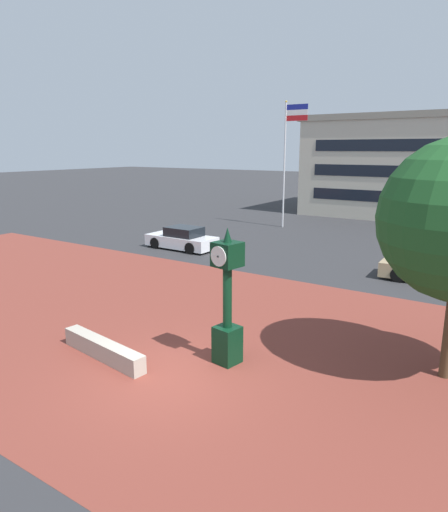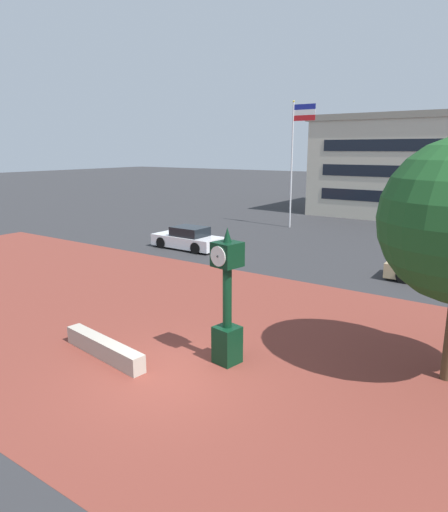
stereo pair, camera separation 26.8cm
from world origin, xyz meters
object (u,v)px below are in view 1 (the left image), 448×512
object	(u,v)px
street_clock	(227,304)
car_street_near	(437,269)
flagpole_primary	(287,153)
car_street_mid	(182,239)

from	to	relation	value
street_clock	car_street_near	world-z (taller)	street_clock
car_street_near	flagpole_primary	xyz separation A→B (m)	(-11.63, 9.21, 4.74)
street_clock	flagpole_primary	world-z (taller)	flagpole_primary
street_clock	car_street_near	bearing A→B (deg)	83.33
car_street_near	car_street_mid	size ratio (longest dim) A/B	1.08
street_clock	car_street_mid	distance (m)	14.48
car_street_near	flagpole_primary	size ratio (longest dim) A/B	0.51
flagpole_primary	street_clock	bearing A→B (deg)	-68.15
street_clock	flagpole_primary	size ratio (longest dim) A/B	0.42
street_clock	car_street_mid	xyz separation A→B (m)	(-9.89, 10.52, -1.07)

